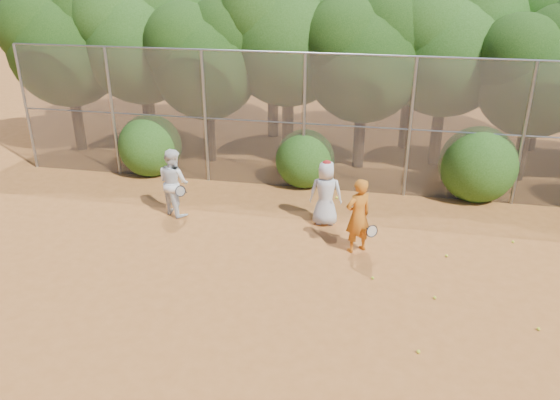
# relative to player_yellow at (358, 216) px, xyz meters

# --- Properties ---
(ground) EXTENTS (80.00, 80.00, 0.00)m
(ground) POSITION_rel_player_yellow_xyz_m (-0.87, -2.38, -0.91)
(ground) COLOR #A65C25
(ground) RESTS_ON ground
(fence_back) EXTENTS (20.05, 0.09, 4.03)m
(fence_back) POSITION_rel_player_yellow_xyz_m (-0.99, 3.62, 1.14)
(fence_back) COLOR gray
(fence_back) RESTS_ON ground
(tree_0) EXTENTS (4.38, 3.81, 6.00)m
(tree_0) POSITION_rel_player_yellow_xyz_m (-10.32, 5.66, 3.02)
(tree_0) COLOR black
(tree_0) RESTS_ON ground
(tree_1) EXTENTS (4.64, 4.03, 6.35)m
(tree_1) POSITION_rel_player_yellow_xyz_m (-7.81, 6.16, 3.25)
(tree_1) COLOR black
(tree_1) RESTS_ON ground
(tree_2) EXTENTS (3.99, 3.47, 5.47)m
(tree_2) POSITION_rel_player_yellow_xyz_m (-5.32, 5.45, 2.67)
(tree_2) COLOR black
(tree_2) RESTS_ON ground
(tree_3) EXTENTS (4.89, 4.26, 6.70)m
(tree_3) POSITION_rel_player_yellow_xyz_m (-2.81, 6.46, 3.48)
(tree_3) COLOR black
(tree_3) RESTS_ON ground
(tree_4) EXTENTS (4.19, 3.64, 5.73)m
(tree_4) POSITION_rel_player_yellow_xyz_m (-0.32, 5.86, 2.84)
(tree_4) COLOR black
(tree_4) RESTS_ON ground
(tree_5) EXTENTS (4.51, 3.92, 6.17)m
(tree_5) POSITION_rel_player_yellow_xyz_m (2.18, 6.66, 3.13)
(tree_5) COLOR black
(tree_5) RESTS_ON ground
(tree_6) EXTENTS (3.86, 3.36, 5.29)m
(tree_6) POSITION_rel_player_yellow_xyz_m (4.68, 5.65, 2.55)
(tree_6) COLOR black
(tree_6) RESTS_ON ground
(tree_9) EXTENTS (4.83, 4.20, 6.62)m
(tree_9) POSITION_rel_player_yellow_xyz_m (-8.81, 8.46, 3.42)
(tree_9) COLOR black
(tree_9) RESTS_ON ground
(tree_10) EXTENTS (5.15, 4.48, 7.06)m
(tree_10) POSITION_rel_player_yellow_xyz_m (-3.81, 8.66, 3.71)
(tree_10) COLOR black
(tree_10) RESTS_ON ground
(tree_11) EXTENTS (4.64, 4.03, 6.35)m
(tree_11) POSITION_rel_player_yellow_xyz_m (1.19, 8.26, 3.25)
(tree_11) COLOR black
(tree_11) RESTS_ON ground
(tree_12) EXTENTS (5.02, 4.37, 6.88)m
(tree_12) POSITION_rel_player_yellow_xyz_m (5.69, 8.86, 3.60)
(tree_12) COLOR black
(tree_12) RESTS_ON ground
(bush_0) EXTENTS (2.00, 2.00, 2.00)m
(bush_0) POSITION_rel_player_yellow_xyz_m (-6.87, 3.92, 0.09)
(bush_0) COLOR #204812
(bush_0) RESTS_ON ground
(bush_1) EXTENTS (1.80, 1.80, 1.80)m
(bush_1) POSITION_rel_player_yellow_xyz_m (-1.87, 3.92, -0.01)
(bush_1) COLOR #204812
(bush_1) RESTS_ON ground
(bush_2) EXTENTS (2.20, 2.20, 2.20)m
(bush_2) POSITION_rel_player_yellow_xyz_m (3.13, 3.92, 0.19)
(bush_2) COLOR #204812
(bush_2) RESTS_ON ground
(player_yellow) EXTENTS (0.89, 0.76, 1.83)m
(player_yellow) POSITION_rel_player_yellow_xyz_m (0.00, 0.00, 0.00)
(player_yellow) COLOR #C56717
(player_yellow) RESTS_ON ground
(player_teen) EXTENTS (0.88, 0.60, 1.75)m
(player_teen) POSITION_rel_player_yellow_xyz_m (-0.91, 1.30, -0.04)
(player_teen) COLOR silver
(player_teen) RESTS_ON ground
(player_white) EXTENTS (1.13, 1.06, 1.84)m
(player_white) POSITION_rel_player_yellow_xyz_m (-4.98, 1.12, 0.00)
(player_white) COLOR white
(player_white) RESTS_ON ground
(ball_0) EXTENTS (0.07, 0.07, 0.07)m
(ball_0) POSITION_rel_player_yellow_xyz_m (1.73, -1.72, -0.88)
(ball_0) COLOR #C5D626
(ball_0) RESTS_ON ground
(ball_1) EXTENTS (0.07, 0.07, 0.07)m
(ball_1) POSITION_rel_player_yellow_xyz_m (2.10, 0.11, -0.88)
(ball_1) COLOR #C5D626
(ball_1) RESTS_ON ground
(ball_2) EXTENTS (0.07, 0.07, 0.07)m
(ball_2) POSITION_rel_player_yellow_xyz_m (1.36, -3.51, -0.88)
(ball_2) COLOR #C5D626
(ball_2) RESTS_ON ground
(ball_3) EXTENTS (0.07, 0.07, 0.07)m
(ball_3) POSITION_rel_player_yellow_xyz_m (3.58, -2.40, -0.88)
(ball_3) COLOR #C5D626
(ball_3) RESTS_ON ground
(ball_4) EXTENTS (0.07, 0.07, 0.07)m
(ball_4) POSITION_rel_player_yellow_xyz_m (0.45, -1.22, -0.88)
(ball_4) COLOR #C5D626
(ball_4) RESTS_ON ground
(ball_5) EXTENTS (0.07, 0.07, 0.07)m
(ball_5) POSITION_rel_player_yellow_xyz_m (3.74, 1.13, -0.88)
(ball_5) COLOR #C5D626
(ball_5) RESTS_ON ground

